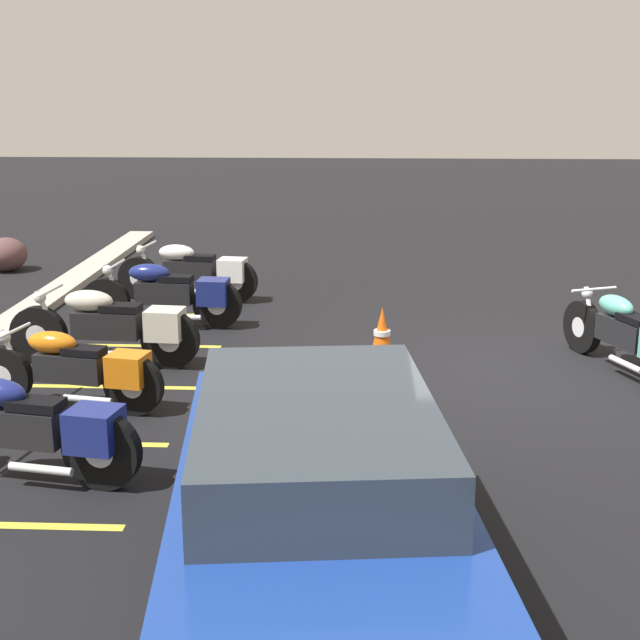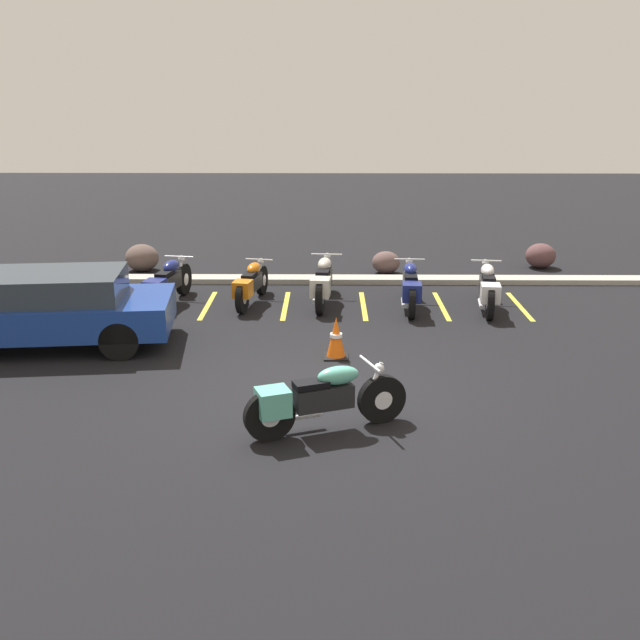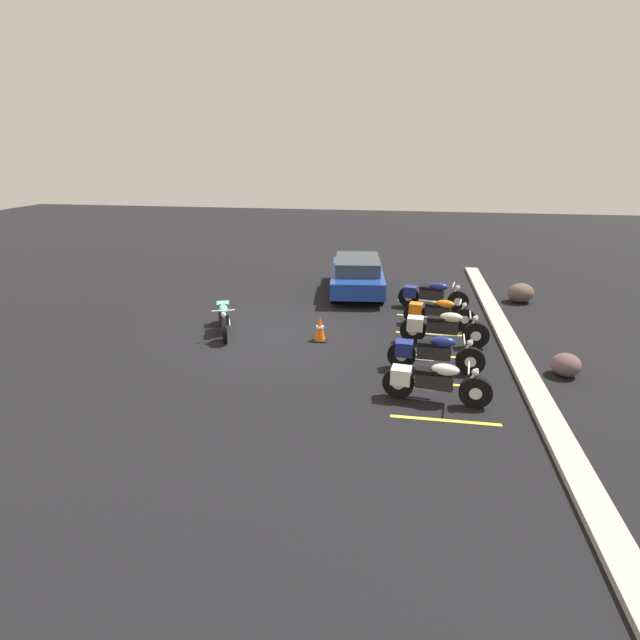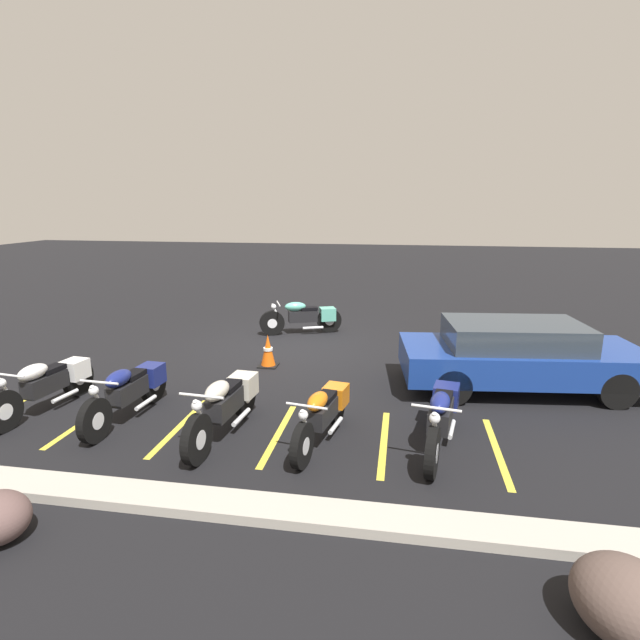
# 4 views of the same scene
# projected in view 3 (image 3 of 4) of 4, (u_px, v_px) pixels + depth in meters

# --- Properties ---
(ground) EXTENTS (60.00, 60.00, 0.00)m
(ground) POSITION_uv_depth(u_px,v_px,m) (265.00, 335.00, 13.99)
(ground) COLOR black
(motorcycle_teal_featured) EXTENTS (2.09, 1.00, 0.86)m
(motorcycle_teal_featured) POSITION_uv_depth(u_px,v_px,m) (224.00, 316.00, 14.10)
(motorcycle_teal_featured) COLOR black
(motorcycle_teal_featured) RESTS_ON ground
(parked_bike_0) EXTENTS (0.77, 2.24, 0.89)m
(parked_bike_0) POSITION_uv_depth(u_px,v_px,m) (430.00, 295.00, 16.11)
(parked_bike_0) COLOR black
(parked_bike_0) RESTS_ON ground
(parked_bike_1) EXTENTS (0.71, 2.06, 0.82)m
(parked_bike_1) POSITION_uv_depth(u_px,v_px,m) (436.00, 312.00, 14.53)
(parked_bike_1) COLOR black
(parked_bike_1) RESTS_ON ground
(parked_bike_2) EXTENTS (0.65, 2.31, 0.91)m
(parked_bike_2) POSITION_uv_depth(u_px,v_px,m) (440.00, 327.00, 13.14)
(parked_bike_2) COLOR black
(parked_bike_2) RESTS_ON ground
(parked_bike_3) EXTENTS (0.63, 2.23, 0.88)m
(parked_bike_3) POSITION_uv_depth(u_px,v_px,m) (431.00, 352.00, 11.57)
(parked_bike_3) COLOR black
(parked_bike_3) RESTS_ON ground
(parked_bike_4) EXTENTS (0.67, 2.20, 0.87)m
(parked_bike_4) POSITION_uv_depth(u_px,v_px,m) (431.00, 381.00, 10.16)
(parked_bike_4) COLOR black
(parked_bike_4) RESTS_ON ground
(car_blue) EXTENTS (4.47, 2.25, 1.29)m
(car_blue) POSITION_uv_depth(u_px,v_px,m) (357.00, 274.00, 17.87)
(car_blue) COLOR black
(car_blue) RESTS_ON ground
(concrete_curb) EXTENTS (18.00, 0.50, 0.12)m
(concrete_curb) POSITION_uv_depth(u_px,v_px,m) (512.00, 347.00, 12.94)
(concrete_curb) COLOR #A8A399
(concrete_curb) RESTS_ON ground
(landscape_rock_1) EXTENTS (0.81, 0.79, 0.53)m
(landscape_rock_1) POSITION_uv_depth(u_px,v_px,m) (566.00, 365.00, 11.40)
(landscape_rock_1) COLOR brown
(landscape_rock_1) RESTS_ON ground
(landscape_rock_2) EXTENTS (1.13, 1.17, 0.65)m
(landscape_rock_2) POSITION_uv_depth(u_px,v_px,m) (521.00, 293.00, 16.84)
(landscape_rock_2) COLOR brown
(landscape_rock_2) RESTS_ON ground
(traffic_cone) EXTENTS (0.40, 0.40, 0.69)m
(traffic_cone) POSITION_uv_depth(u_px,v_px,m) (320.00, 329.00, 13.47)
(traffic_cone) COLOR black
(traffic_cone) RESTS_ON ground
(stall_line_0) EXTENTS (0.10, 2.10, 0.00)m
(stall_line_0) POSITION_uv_depth(u_px,v_px,m) (429.00, 302.00, 16.99)
(stall_line_0) COLOR gold
(stall_line_0) RESTS_ON ground
(stall_line_1) EXTENTS (0.10, 2.10, 0.00)m
(stall_line_1) POSITION_uv_depth(u_px,v_px,m) (431.00, 316.00, 15.51)
(stall_line_1) COLOR gold
(stall_line_1) RESTS_ON ground
(stall_line_2) EXTENTS (0.10, 2.10, 0.00)m
(stall_line_2) POSITION_uv_depth(u_px,v_px,m) (433.00, 334.00, 14.03)
(stall_line_2) COLOR gold
(stall_line_2) RESTS_ON ground
(stall_line_3) EXTENTS (0.10, 2.10, 0.00)m
(stall_line_3) POSITION_uv_depth(u_px,v_px,m) (436.00, 356.00, 12.55)
(stall_line_3) COLOR gold
(stall_line_3) RESTS_ON ground
(stall_line_4) EXTENTS (0.10, 2.10, 0.00)m
(stall_line_4) POSITION_uv_depth(u_px,v_px,m) (440.00, 384.00, 11.07)
(stall_line_4) COLOR gold
(stall_line_4) RESTS_ON ground
(stall_line_5) EXTENTS (0.10, 2.10, 0.00)m
(stall_line_5) POSITION_uv_depth(u_px,v_px,m) (445.00, 420.00, 9.58)
(stall_line_5) COLOR gold
(stall_line_5) RESTS_ON ground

